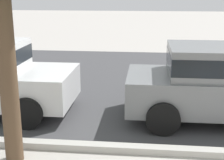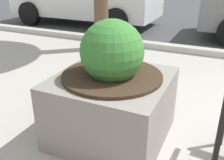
% 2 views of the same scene
% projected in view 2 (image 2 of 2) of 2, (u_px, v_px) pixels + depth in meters
% --- Properties ---
extents(concrete_planter, '(1.00, 1.00, 1.15)m').
position_uv_depth(concrete_planter, '(112.00, 96.00, 2.40)').
color(concrete_planter, gray).
rests_on(concrete_planter, ground).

